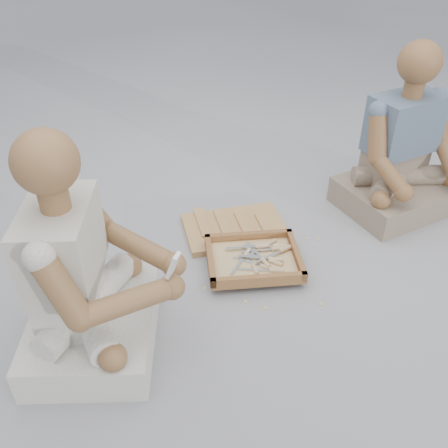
# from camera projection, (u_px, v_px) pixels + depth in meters

# --- Properties ---
(ground) EXTENTS (60.00, 60.00, 0.00)m
(ground) POSITION_uv_depth(u_px,v_px,m) (233.00, 302.00, 2.31)
(ground) COLOR #9C9DA2
(ground) RESTS_ON ground
(carved_panel) EXTENTS (0.64, 0.54, 0.04)m
(carved_panel) POSITION_uv_depth(u_px,v_px,m) (235.00, 228.00, 2.75)
(carved_panel) COLOR olive
(carved_panel) RESTS_ON ground
(tool_tray) EXTENTS (0.53, 0.47, 0.06)m
(tool_tray) POSITION_uv_depth(u_px,v_px,m) (253.00, 259.00, 2.47)
(tool_tray) COLOR brown
(tool_tray) RESTS_ON carved_panel
(chisel_0) EXTENTS (0.16, 0.18, 0.02)m
(chisel_0) POSITION_uv_depth(u_px,v_px,m) (268.00, 245.00, 2.55)
(chisel_0) COLOR silver
(chisel_0) RESTS_ON tool_tray
(chisel_1) EXTENTS (0.09, 0.21, 0.02)m
(chisel_1) POSITION_uv_depth(u_px,v_px,m) (245.00, 255.00, 2.49)
(chisel_1) COLOR silver
(chisel_1) RESTS_ON tool_tray
(chisel_2) EXTENTS (0.22, 0.07, 0.02)m
(chisel_2) POSITION_uv_depth(u_px,v_px,m) (258.00, 246.00, 2.53)
(chisel_2) COLOR silver
(chisel_2) RESTS_ON tool_tray
(chisel_3) EXTENTS (0.22, 0.08, 0.02)m
(chisel_3) POSITION_uv_depth(u_px,v_px,m) (274.00, 249.00, 2.52)
(chisel_3) COLOR silver
(chisel_3) RESTS_ON tool_tray
(chisel_4) EXTENTS (0.18, 0.16, 0.02)m
(chisel_4) POSITION_uv_depth(u_px,v_px,m) (282.00, 251.00, 2.50)
(chisel_4) COLOR silver
(chisel_4) RESTS_ON tool_tray
(chisel_5) EXTENTS (0.22, 0.04, 0.02)m
(chisel_5) POSITION_uv_depth(u_px,v_px,m) (275.00, 246.00, 2.53)
(chisel_5) COLOR silver
(chisel_5) RESTS_ON tool_tray
(chisel_6) EXTENTS (0.22, 0.03, 0.02)m
(chisel_6) POSITION_uv_depth(u_px,v_px,m) (272.00, 271.00, 2.39)
(chisel_6) COLOR silver
(chisel_6) RESTS_ON tool_tray
(chisel_7) EXTENTS (0.21, 0.09, 0.02)m
(chisel_7) POSITION_uv_depth(u_px,v_px,m) (263.00, 267.00, 2.42)
(chisel_7) COLOR silver
(chisel_7) RESTS_ON tool_tray
(chisel_8) EXTENTS (0.21, 0.09, 0.02)m
(chisel_8) POSITION_uv_depth(u_px,v_px,m) (272.00, 261.00, 2.44)
(chisel_8) COLOR silver
(chisel_8) RESTS_ON tool_tray
(chisel_9) EXTENTS (0.22, 0.02, 0.02)m
(chisel_9) POSITION_uv_depth(u_px,v_px,m) (271.00, 259.00, 2.45)
(chisel_9) COLOR silver
(chisel_9) RESTS_ON tool_tray
(chisel_10) EXTENTS (0.14, 0.19, 0.02)m
(chisel_10) POSITION_uv_depth(u_px,v_px,m) (263.00, 260.00, 2.44)
(chisel_10) COLOR silver
(chisel_10) RESTS_ON tool_tray
(chisel_11) EXTENTS (0.10, 0.21, 0.02)m
(chisel_11) POSITION_uv_depth(u_px,v_px,m) (254.00, 267.00, 2.42)
(chisel_11) COLOR silver
(chisel_11) RESTS_ON tool_tray
(wood_chip_0) EXTENTS (0.02, 0.02, 0.00)m
(wood_chip_0) POSITION_uv_depth(u_px,v_px,m) (265.00, 308.00, 2.27)
(wood_chip_0) COLOR #D4BB7D
(wood_chip_0) RESTS_ON ground
(wood_chip_1) EXTENTS (0.02, 0.02, 0.00)m
(wood_chip_1) POSITION_uv_depth(u_px,v_px,m) (298.00, 267.00, 2.50)
(wood_chip_1) COLOR #D4BB7D
(wood_chip_1) RESTS_ON ground
(wood_chip_2) EXTENTS (0.02, 0.02, 0.00)m
(wood_chip_2) POSITION_uv_depth(u_px,v_px,m) (210.00, 270.00, 2.48)
(wood_chip_2) COLOR #D4BB7D
(wood_chip_2) RESTS_ON ground
(wood_chip_3) EXTENTS (0.02, 0.02, 0.00)m
(wood_chip_3) POSITION_uv_depth(u_px,v_px,m) (235.00, 221.00, 2.83)
(wood_chip_3) COLOR #D4BB7D
(wood_chip_3) RESTS_ON ground
(wood_chip_4) EXTENTS (0.02, 0.02, 0.00)m
(wood_chip_4) POSITION_uv_depth(u_px,v_px,m) (252.00, 232.00, 2.74)
(wood_chip_4) COLOR #D4BB7D
(wood_chip_4) RESTS_ON ground
(wood_chip_5) EXTENTS (0.02, 0.02, 0.00)m
(wood_chip_5) POSITION_uv_depth(u_px,v_px,m) (205.00, 288.00, 2.38)
(wood_chip_5) COLOR #D4BB7D
(wood_chip_5) RESTS_ON ground
(wood_chip_6) EXTENTS (0.02, 0.02, 0.00)m
(wood_chip_6) POSITION_uv_depth(u_px,v_px,m) (307.00, 239.00, 2.70)
(wood_chip_6) COLOR #D4BB7D
(wood_chip_6) RESTS_ON ground
(wood_chip_7) EXTENTS (0.02, 0.02, 0.00)m
(wood_chip_7) POSITION_uv_depth(u_px,v_px,m) (244.00, 234.00, 2.73)
(wood_chip_7) COLOR #D4BB7D
(wood_chip_7) RESTS_ON ground
(wood_chip_8) EXTENTS (0.02, 0.02, 0.00)m
(wood_chip_8) POSITION_uv_depth(u_px,v_px,m) (319.00, 239.00, 2.69)
(wood_chip_8) COLOR #D4BB7D
(wood_chip_8) RESTS_ON ground
(wood_chip_9) EXTENTS (0.02, 0.02, 0.00)m
(wood_chip_9) POSITION_uv_depth(u_px,v_px,m) (245.00, 302.00, 2.31)
(wood_chip_9) COLOR #D4BB7D
(wood_chip_9) RESTS_ON ground
(wood_chip_10) EXTENTS (0.02, 0.02, 0.00)m
(wood_chip_10) POSITION_uv_depth(u_px,v_px,m) (180.00, 291.00, 2.36)
(wood_chip_10) COLOR #D4BB7D
(wood_chip_10) RESTS_ON ground
(wood_chip_11) EXTENTS (0.02, 0.02, 0.00)m
(wood_chip_11) POSITION_uv_depth(u_px,v_px,m) (268.00, 247.00, 2.64)
(wood_chip_11) COLOR #D4BB7D
(wood_chip_11) RESTS_ON ground
(wood_chip_12) EXTENTS (0.02, 0.02, 0.00)m
(wood_chip_12) POSITION_uv_depth(u_px,v_px,m) (321.00, 304.00, 2.29)
(wood_chip_12) COLOR #D4BB7D
(wood_chip_12) RESTS_ON ground
(craftsman) EXTENTS (0.69, 0.69, 0.97)m
(craftsman) POSITION_uv_depth(u_px,v_px,m) (84.00, 282.00, 1.93)
(craftsman) COLOR beige
(craftsman) RESTS_ON ground
(companion) EXTENTS (0.78, 0.75, 0.95)m
(companion) POSITION_uv_depth(u_px,v_px,m) (402.00, 157.00, 2.79)
(companion) COLOR gray
(companion) RESTS_ON ground
(mobile_phone) EXTENTS (0.06, 0.06, 0.11)m
(mobile_phone) POSITION_uv_depth(u_px,v_px,m) (173.00, 265.00, 1.81)
(mobile_phone) COLOR silver
(mobile_phone) RESTS_ON craftsman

